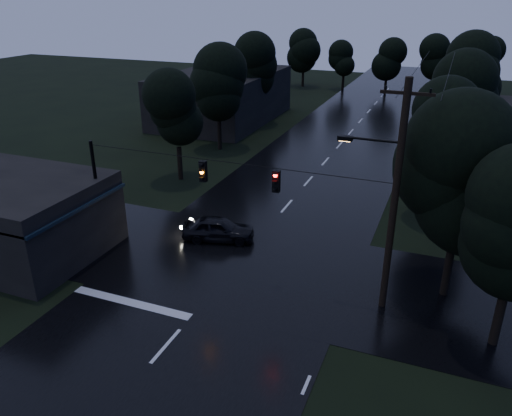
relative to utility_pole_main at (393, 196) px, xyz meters
The scene contains 15 objects.
main_road 21.06m from the utility_pole_main, 111.30° to the left, with size 12.00×120.00×0.02m, color black.
cross_street 9.14m from the utility_pole_main, behind, with size 60.00×9.00×0.02m, color black.
building_far_left 36.15m from the utility_pole_main, 126.44° to the left, with size 10.00×16.00×5.00m, color black.
utility_pole_main is the anchor object (origin of this frame).
utility_pole_far 17.08m from the utility_pole_main, 87.00° to the left, with size 2.00×0.30×7.50m.
anchor_pole_left 15.08m from the utility_pole_main, behind, with size 0.18×0.18×6.00m, color black.
span_signals 6.85m from the utility_pole_main, behind, with size 15.00×0.37×1.12m.
tree_corner_near 3.35m from the utility_pole_main, 37.67° to the left, with size 4.48×4.48×9.44m.
tree_left_a 19.76m from the utility_pole_main, 146.16° to the left, with size 3.92×3.92×8.26m.
tree_left_b 25.50m from the utility_pole_main, 131.84° to the left, with size 4.20×4.20×8.85m.
tree_left_c 33.94m from the utility_pole_main, 121.27° to the left, with size 4.48×4.48×9.44m.
tree_right_a 11.12m from the utility_pole_main, 81.77° to the left, with size 4.20×4.20×8.85m.
tree_right_b 19.14m from the utility_pole_main, 83.42° to the left, with size 4.48×4.48×9.44m.
tree_right_c 29.16m from the utility_pole_main, 84.50° to the left, with size 4.76×4.76×10.03m.
car 10.96m from the utility_pole_main, 161.97° to the left, with size 1.61×4.01×1.37m, color black.
Camera 1 is at (9.19, -8.41, 12.89)m, focal length 35.00 mm.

